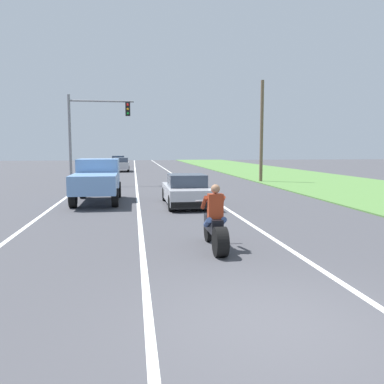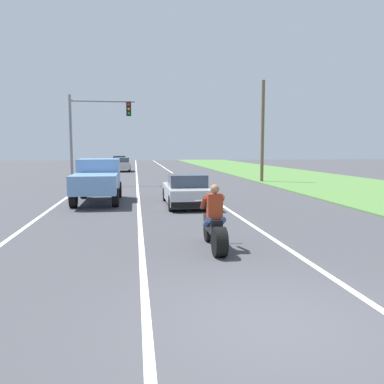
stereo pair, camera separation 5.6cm
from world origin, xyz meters
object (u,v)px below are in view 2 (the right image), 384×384
at_px(distant_car_far_ahead, 122,164).
at_px(motorcycle_with_rider, 215,226).
at_px(pickup_truck_left_lane_light_blue, 98,178).
at_px(distant_car_further_ahead, 120,161).
at_px(sports_car_silver, 187,191).
at_px(traffic_light_mast_near, 91,126).

bearing_deg(distant_car_far_ahead, motorcycle_with_rider, -84.52).
xyz_separation_m(motorcycle_with_rider, distant_car_far_ahead, (-3.30, 34.39, 0.18)).
xyz_separation_m(pickup_truck_left_lane_light_blue, distant_car_further_ahead, (-0.34, 36.16, -0.33)).
bearing_deg(pickup_truck_left_lane_light_blue, distant_car_further_ahead, 90.54).
bearing_deg(distant_car_far_ahead, sports_car_silver, -82.25).
relative_size(distant_car_far_ahead, distant_car_further_ahead, 1.00).
xyz_separation_m(motorcycle_with_rider, sports_car_silver, (0.32, 7.78, 0.04)).
distance_m(traffic_light_mast_near, distant_car_further_ahead, 27.58).
bearing_deg(distant_car_far_ahead, traffic_light_mast_near, -95.20).
bearing_deg(traffic_light_mast_near, motorcycle_with_rider, -75.24).
height_order(sports_car_silver, distant_car_far_ahead, distant_car_far_ahead).
xyz_separation_m(sports_car_silver, pickup_truck_left_lane_light_blue, (-3.94, 1.59, 0.48)).
bearing_deg(sports_car_silver, distant_car_further_ahead, 96.46).
height_order(traffic_light_mast_near, distant_car_further_ahead, traffic_light_mast_near).
xyz_separation_m(sports_car_silver, distant_car_further_ahead, (-4.27, 37.75, 0.14)).
height_order(traffic_light_mast_near, distant_car_far_ahead, traffic_light_mast_near).
distance_m(motorcycle_with_rider, sports_car_silver, 7.78).
height_order(motorcycle_with_rider, distant_car_further_ahead, motorcycle_with_rider).
relative_size(motorcycle_with_rider, pickup_truck_left_lane_light_blue, 0.46).
distance_m(motorcycle_with_rider, traffic_light_mast_near, 19.07).
relative_size(pickup_truck_left_lane_light_blue, distant_car_further_ahead, 1.20).
distance_m(sports_car_silver, pickup_truck_left_lane_light_blue, 4.27).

